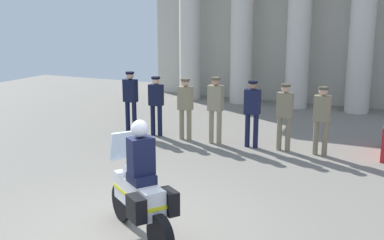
% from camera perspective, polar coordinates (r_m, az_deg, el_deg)
% --- Properties ---
extents(ground_plane, '(28.30, 28.30, 0.00)m').
position_cam_1_polar(ground_plane, '(7.94, -6.89, -13.20)').
color(ground_plane, gray).
extents(colonnade_backdrop, '(12.16, 1.67, 6.57)m').
position_cam_1_polar(colonnade_backdrop, '(18.08, 12.90, 12.45)').
color(colonnade_backdrop, beige).
rests_on(colonnade_backdrop, ground_plane).
extents(officer_in_row_0, '(0.39, 0.24, 1.75)m').
position_cam_1_polar(officer_in_row_0, '(13.81, -7.23, 2.69)').
color(officer_in_row_0, black).
rests_on(officer_in_row_0, ground_plane).
extents(officer_in_row_1, '(0.39, 0.24, 1.66)m').
position_cam_1_polar(officer_in_row_1, '(13.44, -4.24, 2.22)').
color(officer_in_row_1, black).
rests_on(officer_in_row_1, ground_plane).
extents(officer_in_row_2, '(0.39, 0.24, 1.67)m').
position_cam_1_polar(officer_in_row_2, '(12.99, -0.79, 1.88)').
color(officer_in_row_2, '#847A5B').
rests_on(officer_in_row_2, ground_plane).
extents(officer_in_row_3, '(0.39, 0.24, 1.76)m').
position_cam_1_polar(officer_in_row_3, '(12.60, 2.77, 1.79)').
color(officer_in_row_3, gray).
rests_on(officer_in_row_3, ground_plane).
extents(officer_in_row_4, '(0.39, 0.24, 1.72)m').
position_cam_1_polar(officer_in_row_4, '(12.35, 7.07, 1.35)').
color(officer_in_row_4, '#141938').
rests_on(officer_in_row_4, ground_plane).
extents(officer_in_row_5, '(0.39, 0.24, 1.68)m').
position_cam_1_polar(officer_in_row_5, '(12.18, 10.81, 0.96)').
color(officer_in_row_5, '#7A7056').
rests_on(officer_in_row_5, ground_plane).
extents(officer_in_row_6, '(0.39, 0.24, 1.68)m').
position_cam_1_polar(officer_in_row_6, '(12.00, 14.98, 0.54)').
color(officer_in_row_6, '#7A7056').
rests_on(officer_in_row_6, ground_plane).
extents(motorcycle_with_rider, '(1.78, 1.32, 1.90)m').
position_cam_1_polar(motorcycle_with_rider, '(7.46, -6.06, -8.25)').
color(motorcycle_with_rider, black).
rests_on(motorcycle_with_rider, ground_plane).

